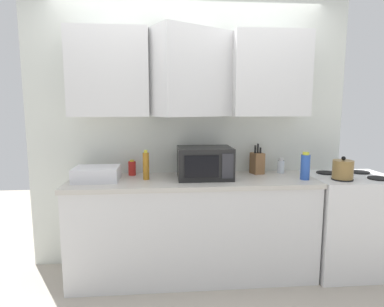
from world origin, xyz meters
name	(u,v)px	position (x,y,z in m)	size (l,w,h in m)	color
wall_back_with_cabinets	(190,103)	(0.00, -0.07, 1.57)	(3.05, 0.62, 2.60)	silver
counter_run	(193,227)	(0.00, -0.30, 0.45)	(2.18, 0.63, 0.90)	silver
stove_range	(348,223)	(1.47, -0.32, 0.45)	(0.76, 0.64, 0.91)	silver
kettle	(343,169)	(1.30, -0.46, 0.99)	(0.17, 0.17, 0.20)	olive
microwave	(205,163)	(0.11, -0.28, 1.04)	(0.48, 0.37, 0.28)	black
dish_rack	(97,174)	(-0.83, -0.30, 0.96)	(0.38, 0.30, 0.12)	silver
knife_block	(257,163)	(0.64, -0.13, 1.00)	(0.13, 0.14, 0.29)	brown
bottle_amber_vinegar	(146,166)	(-0.41, -0.29, 1.02)	(0.06, 0.06, 0.26)	#AD701E
bottle_clear_tall	(281,166)	(0.87, -0.12, 0.97)	(0.07, 0.07, 0.15)	silver
bottle_blue_cleaner	(305,167)	(0.98, -0.42, 1.02)	(0.08, 0.08, 0.24)	#2D56B7
bottle_red_sauce	(132,168)	(-0.55, -0.10, 0.97)	(0.07, 0.07, 0.14)	red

